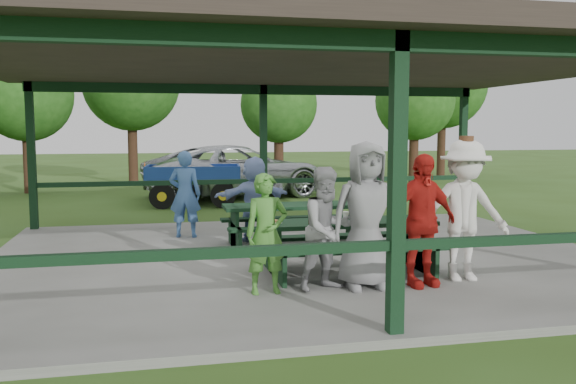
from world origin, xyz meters
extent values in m
plane|color=#345219|center=(0.00, 0.00, 0.00)|extent=(90.00, 90.00, 0.00)
cube|color=slate|center=(0.00, 0.00, 0.05)|extent=(10.00, 8.00, 0.10)
cube|color=black|center=(0.00, -3.80, 1.60)|extent=(0.15, 0.15, 3.00)
cube|color=black|center=(-4.80, 3.80, 1.60)|extent=(0.15, 0.15, 3.00)
cube|color=black|center=(0.00, 3.80, 1.60)|extent=(0.15, 0.15, 3.00)
cube|color=black|center=(4.80, 3.80, 1.60)|extent=(0.15, 0.15, 3.00)
cube|color=black|center=(-2.40, -3.80, 1.00)|extent=(4.65, 0.10, 0.10)
cube|color=black|center=(-2.40, 3.80, 1.00)|extent=(4.65, 0.10, 0.10)
cube|color=black|center=(2.40, 3.80, 1.00)|extent=(4.65, 0.10, 0.10)
cube|color=black|center=(0.00, -3.80, 3.00)|extent=(9.80, 0.15, 0.20)
cube|color=black|center=(0.00, 3.80, 3.00)|extent=(9.80, 0.15, 0.20)
cube|color=#2E2521|center=(0.00, 0.00, 3.22)|extent=(10.60, 8.60, 0.24)
cube|color=black|center=(0.34, -1.20, 0.82)|extent=(2.50, 0.75, 0.06)
cube|color=black|center=(0.34, -1.75, 0.53)|extent=(2.50, 0.28, 0.05)
cube|color=black|center=(0.34, -0.65, 0.53)|extent=(2.50, 0.28, 0.05)
cube|color=black|center=(-0.73, -1.20, 0.47)|extent=(0.06, 0.70, 0.75)
cube|color=black|center=(1.40, -1.20, 0.47)|extent=(0.06, 0.70, 0.75)
cube|color=black|center=(-0.73, -1.20, 0.33)|extent=(0.06, 1.39, 0.45)
cube|color=black|center=(1.40, -1.20, 0.33)|extent=(0.06, 1.39, 0.45)
cube|color=black|center=(0.08, 0.80, 0.82)|extent=(2.60, 0.75, 0.06)
cube|color=black|center=(0.08, 0.25, 0.53)|extent=(2.60, 0.28, 0.05)
cube|color=black|center=(0.08, 1.35, 0.53)|extent=(2.60, 0.28, 0.05)
cube|color=black|center=(-1.03, 0.80, 0.47)|extent=(0.06, 0.70, 0.75)
cube|color=black|center=(1.20, 0.80, 0.47)|extent=(0.06, 0.70, 0.75)
cube|color=black|center=(-1.03, 0.80, 0.33)|extent=(0.06, 1.39, 0.45)
cube|color=black|center=(1.20, 0.80, 0.33)|extent=(0.06, 1.39, 0.45)
cylinder|color=white|center=(-0.73, -1.20, 0.86)|extent=(0.22, 0.22, 0.01)
torus|color=#A07138|center=(-0.77, -1.22, 0.88)|extent=(0.10, 0.10, 0.03)
torus|color=#A07138|center=(-0.69, -1.22, 0.88)|extent=(0.10, 0.10, 0.03)
torus|color=#A07138|center=(-0.73, -1.16, 0.88)|extent=(0.10, 0.10, 0.03)
cylinder|color=white|center=(0.07, -1.20, 0.86)|extent=(0.22, 0.22, 0.01)
torus|color=#A07138|center=(0.03, -1.22, 0.88)|extent=(0.10, 0.10, 0.03)
torus|color=#A07138|center=(0.11, -1.22, 0.88)|extent=(0.10, 0.10, 0.03)
torus|color=#A07138|center=(0.07, -1.16, 0.88)|extent=(0.10, 0.10, 0.03)
cylinder|color=white|center=(0.64, -1.20, 0.86)|extent=(0.22, 0.22, 0.01)
torus|color=#A07138|center=(0.60, -1.22, 0.88)|extent=(0.10, 0.10, 0.03)
torus|color=#A07138|center=(0.68, -1.22, 0.88)|extent=(0.10, 0.10, 0.03)
torus|color=#A07138|center=(0.64, -1.16, 0.88)|extent=(0.10, 0.10, 0.03)
cylinder|color=white|center=(1.50, -1.20, 0.86)|extent=(0.22, 0.22, 0.01)
torus|color=#A07138|center=(1.46, -1.22, 0.88)|extent=(0.10, 0.10, 0.03)
torus|color=#A07138|center=(1.54, -1.22, 0.88)|extent=(0.10, 0.10, 0.03)
torus|color=#A07138|center=(1.50, -1.16, 0.88)|extent=(0.10, 0.10, 0.03)
cylinder|color=#381E0F|center=(-0.90, -1.38, 0.90)|extent=(0.06, 0.06, 0.10)
cylinder|color=#381E0F|center=(-0.26, -1.38, 0.90)|extent=(0.06, 0.06, 0.10)
cylinder|color=#381E0F|center=(0.01, -1.38, 0.90)|extent=(0.06, 0.06, 0.10)
cylinder|color=#381E0F|center=(0.13, -1.38, 0.90)|extent=(0.06, 0.06, 0.10)
cylinder|color=#381E0F|center=(0.50, -1.38, 0.90)|extent=(0.06, 0.06, 0.10)
cone|color=white|center=(0.37, -1.00, 0.90)|extent=(0.09, 0.09, 0.10)
cone|color=white|center=(0.59, -1.00, 0.90)|extent=(0.09, 0.09, 0.10)
cone|color=white|center=(0.72, -1.00, 0.90)|extent=(0.09, 0.09, 0.10)
cone|color=white|center=(0.75, -1.00, 0.90)|extent=(0.09, 0.09, 0.10)
imported|color=#488C31|center=(-1.00, -2.06, 0.86)|extent=(0.58, 0.40, 1.51)
imported|color=#959598|center=(-0.21, -2.07, 0.89)|extent=(0.92, 0.81, 1.58)
imported|color=gray|center=(0.30, -2.08, 1.05)|extent=(0.93, 0.61, 1.90)
imported|color=red|center=(1.03, -2.14, 0.97)|extent=(1.08, 0.58, 1.74)
imported|color=silver|center=(1.74, -1.97, 1.05)|extent=(1.30, 0.84, 1.91)
cylinder|color=#52301C|center=(1.74, -1.97, 1.95)|extent=(0.35, 0.35, 0.02)
cylinder|color=#52301C|center=(1.74, -1.97, 2.01)|extent=(0.21, 0.21, 0.11)
imported|color=#8CA3D8|center=(-0.57, 1.59, 0.88)|extent=(1.51, 0.75, 1.56)
imported|color=#406AA7|center=(-1.80, 2.17, 0.92)|extent=(0.67, 0.50, 1.65)
imported|color=gray|center=(1.62, 1.80, 0.87)|extent=(0.84, 0.70, 1.55)
imported|color=silver|center=(0.22, 9.70, 0.82)|extent=(6.32, 3.88, 1.63)
cube|color=#1C3F9A|center=(-1.31, 7.74, 0.72)|extent=(2.64, 1.48, 0.11)
cube|color=#1C3F9A|center=(-1.36, 7.11, 0.95)|extent=(2.53, 0.28, 0.36)
cube|color=#1C3F9A|center=(-1.25, 8.37, 0.95)|extent=(2.53, 0.28, 0.36)
cube|color=#1C3F9A|center=(-2.57, 7.85, 0.95)|extent=(0.17, 1.27, 0.36)
cube|color=#1C3F9A|center=(-0.05, 7.63, 0.95)|extent=(0.17, 1.27, 0.36)
cylinder|color=black|center=(-2.18, 7.14, 0.34)|extent=(0.70, 0.22, 0.69)
cylinder|color=yellow|center=(-2.18, 7.14, 0.34)|extent=(0.27, 0.22, 0.25)
cylinder|color=black|center=(-2.06, 8.49, 0.34)|extent=(0.70, 0.22, 0.69)
cylinder|color=yellow|center=(-2.06, 8.49, 0.34)|extent=(0.27, 0.22, 0.25)
cylinder|color=black|center=(-0.56, 6.99, 0.34)|extent=(0.70, 0.22, 0.69)
cylinder|color=yellow|center=(-0.56, 6.99, 0.34)|extent=(0.27, 0.22, 0.25)
cylinder|color=black|center=(-0.44, 8.35, 0.34)|extent=(0.70, 0.22, 0.69)
cylinder|color=yellow|center=(-0.44, 8.35, 0.34)|extent=(0.27, 0.22, 0.25)
cube|color=#1C3F9A|center=(0.40, 7.59, 0.63)|extent=(0.91, 0.15, 0.07)
cone|color=#F2590C|center=(-2.62, 7.86, 1.04)|extent=(0.05, 0.36, 0.36)
cylinder|color=#331E14|center=(-6.46, 12.25, 1.20)|extent=(0.36, 0.36, 2.39)
sphere|color=#1E4D14|center=(-6.46, 12.25, 3.25)|extent=(3.06, 3.06, 3.06)
cylinder|color=#331E14|center=(-3.16, 14.65, 1.43)|extent=(0.36, 0.36, 2.86)
sphere|color=#1E4D14|center=(-3.16, 14.65, 3.88)|extent=(3.66, 3.66, 3.66)
cylinder|color=#331E14|center=(2.21, 13.00, 1.12)|extent=(0.36, 0.36, 2.24)
sphere|color=#1E4D14|center=(2.21, 13.00, 3.04)|extent=(2.87, 2.87, 2.87)
cylinder|color=#331E14|center=(7.41, 12.45, 1.18)|extent=(0.36, 0.36, 2.36)
sphere|color=#1E4D14|center=(7.41, 12.45, 3.21)|extent=(3.02, 3.02, 3.02)
cylinder|color=#331E14|center=(10.01, 15.39, 1.49)|extent=(0.36, 0.36, 2.97)
sphere|color=#1E4D14|center=(10.01, 15.39, 4.04)|extent=(3.81, 3.81, 3.81)
camera|label=1|loc=(-2.34, -9.44, 2.17)|focal=38.00mm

